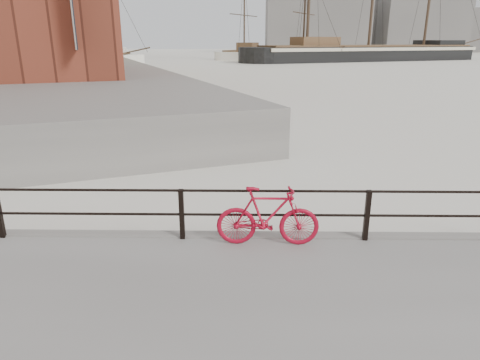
% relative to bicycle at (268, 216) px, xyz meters
% --- Properties ---
extents(ground, '(400.00, 400.00, 0.00)m').
position_rel_bicycle_xyz_m(ground, '(1.88, 0.38, -0.92)').
color(ground, white).
rests_on(ground, ground).
extents(far_quay, '(78.44, 148.07, 1.80)m').
position_rel_bicycle_xyz_m(far_quay, '(-38.12, 72.38, -0.02)').
color(far_quay, gray).
rests_on(far_quay, ground).
extents(guardrail, '(28.00, 0.10, 1.00)m').
position_rel_bicycle_xyz_m(guardrail, '(1.88, 0.23, -0.07)').
color(guardrail, black).
rests_on(guardrail, promenade).
extents(bicycle, '(1.89, 0.31, 1.14)m').
position_rel_bicycle_xyz_m(bicycle, '(0.00, 0.00, 0.00)').
color(bicycle, '#A80B22').
rests_on(bicycle, promenade).
extents(barque_black, '(64.26, 41.41, 34.55)m').
position_rel_bicycle_xyz_m(barque_black, '(23.74, 82.05, -0.92)').
color(barque_black, black).
rests_on(barque_black, ground).
extents(schooner_mid, '(29.84, 22.78, 19.93)m').
position_rel_bicycle_xyz_m(schooner_mid, '(4.62, 80.32, -0.92)').
color(schooner_mid, white).
rests_on(schooner_mid, ground).
extents(schooner_left, '(27.35, 13.08, 20.25)m').
position_rel_bicycle_xyz_m(schooner_left, '(-31.36, 70.48, -0.92)').
color(schooner_left, white).
rests_on(schooner_left, ground).
extents(apartment_brick, '(27.87, 22.90, 21.20)m').
position_rel_bicycle_xyz_m(apartment_brick, '(-53.08, 104.08, 11.48)').
color(apartment_brick, brown).
rests_on(apartment_brick, far_quay).
extents(industrial_west, '(32.00, 18.00, 18.00)m').
position_rel_bicycle_xyz_m(industrial_west, '(21.88, 140.38, 8.08)').
color(industrial_west, gray).
rests_on(industrial_west, ground).
extents(industrial_mid, '(26.00, 20.00, 24.00)m').
position_rel_bicycle_xyz_m(industrial_mid, '(56.88, 145.38, 11.08)').
color(industrial_mid, gray).
rests_on(industrial_mid, ground).
extents(industrial_east, '(20.00, 16.00, 14.00)m').
position_rel_bicycle_xyz_m(industrial_east, '(79.88, 150.38, 6.08)').
color(industrial_east, gray).
rests_on(industrial_east, ground).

